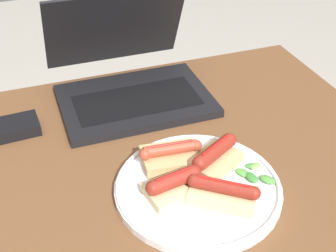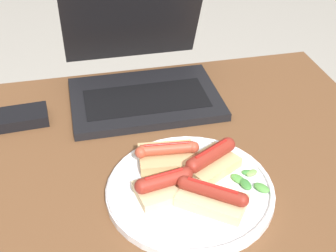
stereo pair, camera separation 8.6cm
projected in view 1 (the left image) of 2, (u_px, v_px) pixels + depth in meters
desk at (117, 205)px, 0.87m from camera, size 1.13×0.77×0.71m
laptop at (129, 79)px, 1.05m from camera, size 0.33×0.32×0.21m
plate at (198, 187)px, 0.80m from camera, size 0.29×0.29×0.02m
sausage_toast_left at (214, 157)px, 0.83m from camera, size 0.12×0.11×0.05m
sausage_toast_middle at (174, 185)px, 0.78m from camera, size 0.10×0.08×0.04m
sausage_toast_right at (223, 193)px, 0.76m from camera, size 0.12×0.11×0.04m
sausage_toast_extra at (170, 155)px, 0.84m from camera, size 0.12×0.08×0.04m
salad_pile at (254, 174)px, 0.82m from camera, size 0.06×0.07×0.01m
external_drive at (6, 129)px, 0.94m from camera, size 0.13×0.07×0.02m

